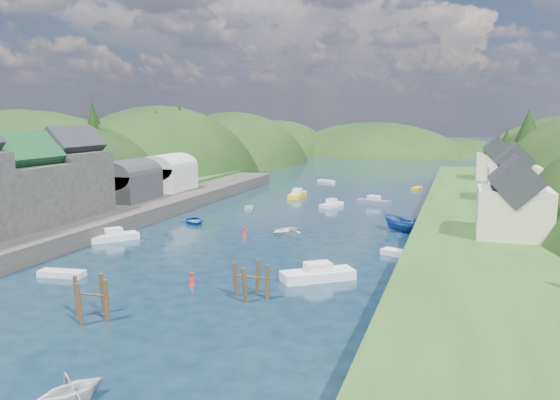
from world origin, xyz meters
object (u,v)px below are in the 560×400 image
(piling_cluster_near, at_px, (92,302))
(piling_cluster_far, at_px, (252,284))
(channel_buoy_far, at_px, (244,232))
(channel_buoy_near, at_px, (192,279))

(piling_cluster_near, distance_m, piling_cluster_far, 12.34)
(channel_buoy_far, bearing_deg, piling_cluster_far, -66.32)
(piling_cluster_far, height_order, channel_buoy_far, piling_cluster_far)
(piling_cluster_near, xyz_separation_m, channel_buoy_far, (0.10, 29.11, -0.79))
(piling_cluster_near, relative_size, channel_buoy_near, 3.35)
(channel_buoy_near, height_order, channel_buoy_far, same)
(channel_buoy_near, xyz_separation_m, channel_buoy_far, (-2.96, 19.43, 0.00))
(piling_cluster_far, distance_m, channel_buoy_near, 6.49)
(piling_cluster_far, relative_size, channel_buoy_near, 3.14)
(piling_cluster_near, height_order, channel_buoy_near, piling_cluster_near)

